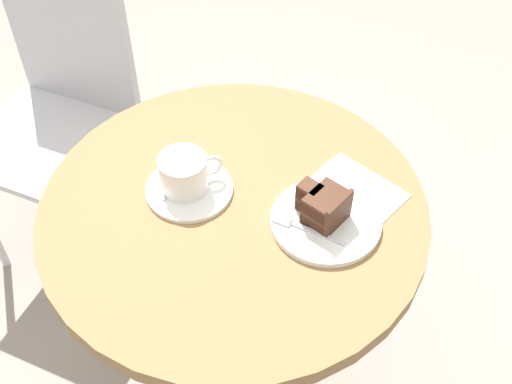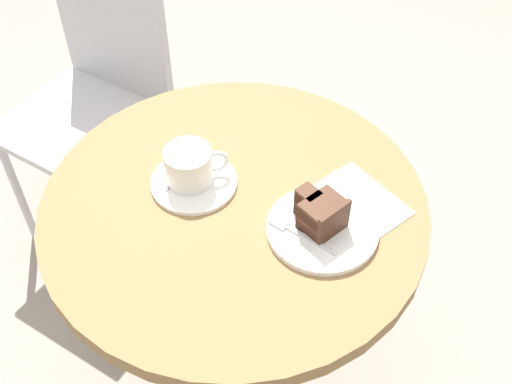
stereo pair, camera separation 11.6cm
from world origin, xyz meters
The scene contains 10 objects.
ground_plane centered at (0.00, 0.00, -0.01)m, with size 4.40×4.40×0.01m, color gray.
cafe_table centered at (0.00, 0.00, 0.58)m, with size 0.73×0.73×0.70m.
saucer centered at (-0.06, 0.06, 0.70)m, with size 0.17×0.17×0.01m.
coffee_cup centered at (-0.07, 0.07, 0.74)m, with size 0.12×0.09×0.07m.
teaspoon centered at (-0.08, 0.10, 0.71)m, with size 0.07×0.09×0.00m.
cake_plate centered at (0.14, -0.10, 0.70)m, with size 0.20×0.20×0.01m.
cake_slice centered at (0.14, -0.10, 0.74)m, with size 0.09×0.10×0.07m.
fork centered at (0.09, -0.11, 0.71)m, with size 0.10×0.11×0.00m.
napkin centered at (0.20, -0.07, 0.70)m, with size 0.24×0.23×0.00m.
cafe_chair centered at (-0.24, 0.68, 0.51)m, with size 0.54×0.54×0.85m.
Camera 1 is at (-0.26, -0.75, 1.59)m, focal length 45.00 mm.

